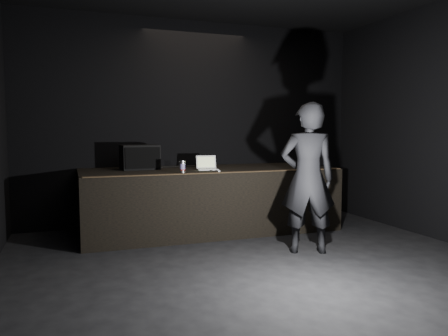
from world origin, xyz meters
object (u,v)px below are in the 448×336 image
stage_monitor (140,157)px  laptop (207,166)px  stage_riser (209,199)px  beer_can (183,167)px  person (308,178)px

stage_monitor → laptop: bearing=-25.3°
stage_riser → beer_can: (-0.58, -0.58, 0.59)m
beer_can → person: size_ratio=0.09×
stage_monitor → laptop: 1.07m
stage_monitor → laptop: stage_monitor is taller
beer_can → person: person is taller
stage_monitor → laptop: size_ratio=1.74×
laptop → beer_can: (-0.51, -0.45, 0.03)m
stage_monitor → person: person is taller
stage_monitor → beer_can: size_ratio=3.33×
stage_riser → stage_monitor: (-1.06, 0.25, 0.69)m
stage_riser → laptop: laptop is taller
beer_can → person: (1.42, -1.07, -0.10)m
stage_riser → person: bearing=-63.2°
stage_riser → laptop: 0.58m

